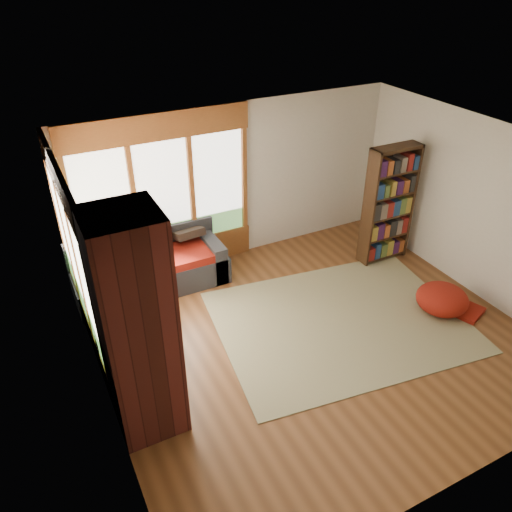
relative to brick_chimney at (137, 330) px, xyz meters
name	(u,v)px	position (x,y,z in m)	size (l,w,h in m)	color
floor	(314,336)	(2.40, 0.35, -1.30)	(5.50, 5.50, 0.00)	#5A3319
ceiling	(329,155)	(2.40, 0.35, 1.30)	(5.50, 5.50, 0.00)	white
wall_back	(235,183)	(2.40, 2.85, 0.00)	(5.50, 0.04, 2.60)	silver
wall_front	(482,393)	(2.40, -2.15, 0.00)	(5.50, 0.04, 2.60)	silver
wall_left	(94,320)	(-0.35, 0.35, 0.00)	(0.04, 5.00, 2.60)	silver
wall_right	(480,210)	(5.15, 0.35, 0.00)	(0.04, 5.00, 2.60)	silver
windows_back	(164,195)	(1.20, 2.82, 0.05)	(2.82, 0.10, 1.90)	brown
windows_left	(75,259)	(-0.32, 1.55, 0.05)	(0.10, 2.62, 1.90)	brown
roller_blind	(60,202)	(-0.29, 2.38, 0.45)	(0.03, 0.72, 0.90)	#68794E
brick_chimney	(137,330)	(0.00, 0.00, 0.00)	(0.70, 0.70, 2.60)	#471914
sectional_sofa	(138,292)	(0.45, 2.05, -1.00)	(2.20, 2.20, 0.80)	#26272B
area_rug	(340,321)	(2.90, 0.46, -1.29)	(3.42, 2.62, 0.01)	beige
bookshelf	(389,205)	(4.54, 1.57, -0.31)	(0.85, 0.28, 1.98)	#3C2414
pouf	(442,298)	(4.36, 0.01, -1.09)	(0.74, 0.74, 0.40)	#9A1A0C
dog_tan	(149,246)	(0.77, 2.38, -0.49)	(1.03, 1.11, 0.54)	brown
dog_brindle	(115,292)	(0.06, 1.50, -0.53)	(0.69, 0.93, 0.47)	black
throw_pillows	(133,259)	(0.48, 2.20, -0.53)	(1.98, 1.68, 0.45)	black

